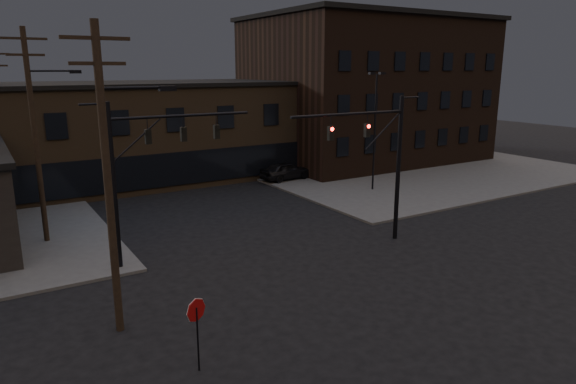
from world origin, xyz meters
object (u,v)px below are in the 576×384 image
Objects in this scene: stop_sign at (197,318)px; parked_car_lot_a at (286,171)px; traffic_signal_near at (383,154)px; parked_car_lot_b at (363,161)px; car_crossing at (224,168)px; traffic_signal_far at (140,164)px.

stop_sign is 0.55× the size of parked_car_lot_a.
traffic_signal_near is 21.54m from parked_car_lot_b.
parked_car_lot_a is 1.08× the size of parked_car_lot_b.
parked_car_lot_b is 0.95× the size of car_crossing.
parked_car_lot_b is at bearing 28.22° from traffic_signal_far.
stop_sign is at bearing -97.32° from traffic_signal_far.
parked_car_lot_a is at bearing 84.53° from parked_car_lot_b.
traffic_signal_far is at bearing 82.68° from stop_sign.
traffic_signal_near is 1.77× the size of parked_car_lot_a.
car_crossing is at bearing 62.62° from parked_car_lot_b.
parked_car_lot_b is 13.26m from car_crossing.
traffic_signal_near is 3.23× the size of stop_sign.
parked_car_lot_a is 9.11m from parked_car_lot_b.
parked_car_lot_a is at bearing 53.05° from stop_sign.
stop_sign is 0.59× the size of parked_car_lot_b.
stop_sign is 0.56× the size of car_crossing.
traffic_signal_far is 21.67m from car_crossing.
traffic_signal_far reaches higher than car_crossing.
parked_car_lot_a is 5.89m from car_crossing.
car_crossing is (-3.55, 4.70, -0.19)m from parked_car_lot_a.
parked_car_lot_b is (12.77, 16.83, -4.17)m from traffic_signal_near.
traffic_signal_far is 28.52m from parked_car_lot_b.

